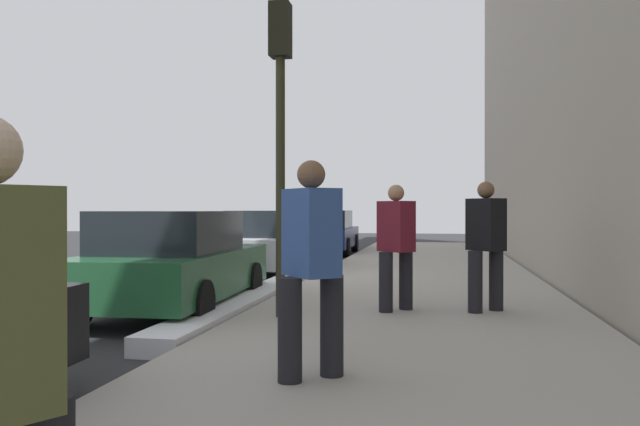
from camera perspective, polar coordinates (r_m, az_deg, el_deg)
name	(u,v)px	position (r m, az deg, el deg)	size (l,w,h in m)	color
ground_plane	(271,280)	(13.95, -4.43, -6.02)	(56.00, 56.00, 0.00)	#28282B
sidewalk	(424,279)	(13.47, 9.33, -5.92)	(28.00, 4.60, 0.15)	#A39E93
lane_stripe_centre	(135,277)	(15.09, -16.31, -5.53)	(28.00, 0.14, 0.01)	gold
snow_bank_curb	(259,296)	(10.52, -5.51, -7.48)	(8.01, 0.56, 0.22)	white
parked_car_green	(174,262)	(9.72, -13.02, -4.28)	(4.33, 2.03, 1.51)	black
parked_car_silver	(274,242)	(15.21, -4.18, -2.62)	(4.82, 2.01, 1.51)	black
parked_car_navy	(326,232)	(21.81, 0.56, -1.74)	(4.57, 2.00, 1.51)	black
pedestrian_burgundy_coat	(396,244)	(8.73, 6.85, -2.74)	(0.53, 0.54, 1.72)	black
pedestrian_black_coat	(486,242)	(8.89, 14.69, -2.56)	(0.56, 0.54, 1.76)	black
pedestrian_blue_coat	(311,262)	(5.18, -0.80, -4.46)	(0.56, 0.54, 1.79)	black
traffic_light_pole	(281,103)	(8.32, -3.57, 9.82)	(0.35, 0.26, 4.05)	#2D2D19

